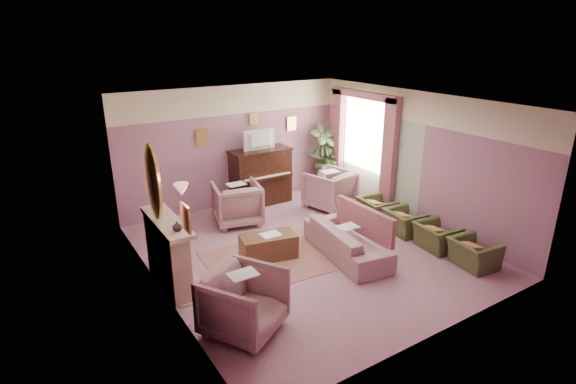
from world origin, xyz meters
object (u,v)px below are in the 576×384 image
television (261,138)px  olive_chair_a (474,249)px  floral_armchair_left (237,201)px  olive_chair_b (437,233)px  floral_armchair_front (244,299)px  sofa (347,235)px  side_table (327,178)px  piano (261,177)px  coffee_table (268,246)px  olive_chair_d (377,206)px  floral_armchair_right (330,187)px  olive_chair_c (405,218)px

television → olive_chair_a: bearing=-70.8°
floral_armchair_left → olive_chair_b: bearing=-49.7°
floral_armchair_left → olive_chair_a: (2.66, -3.95, -0.17)m
olive_chair_a → floral_armchair_front: bearing=172.8°
sofa → floral_armchair_front: 2.80m
side_table → sofa: bearing=-121.3°
piano → side_table: size_ratio=2.00×
coffee_table → olive_chair_d: 2.90m
piano → floral_armchair_right: size_ratio=1.41×
sofa → floral_armchair_front: bearing=-159.4°
television → sofa: 3.39m
floral_armchair_front → olive_chair_b: (4.24, 0.29, -0.17)m
floral_armchair_left → olive_chair_b: (2.66, -3.13, -0.17)m
coffee_table → floral_armchair_right: size_ratio=1.00×
sofa → olive_chair_b: 1.76m
olive_chair_a → side_table: bearing=86.9°
piano → olive_chair_c: size_ratio=1.84×
coffee_table → olive_chair_d: olive_chair_d is taller
piano → floral_armchair_right: 1.66m
floral_armchair_front → television: bearing=57.9°
floral_armchair_front → olive_chair_b: 4.25m
sofa → olive_chair_a: 2.22m
sofa → olive_chair_d: (1.62, 0.94, -0.08)m
piano → coffee_table: (-1.26, -2.53, -0.43)m
piano → sofa: (0.01, -3.22, -0.24)m
coffee_table → floral_armchair_front: floral_armchair_front is taller
piano → television: television is taller
piano → coffee_table: 2.85m
coffee_table → sofa: sofa is taller
sofa → floral_armchair_right: (1.19, 2.09, 0.09)m
coffee_table → floral_armchair_left: bearing=82.3°
olive_chair_d → piano: bearing=125.7°
floral_armchair_left → side_table: size_ratio=1.42×
television → coffee_table: television is taller
floral_armchair_front → olive_chair_d: bearing=24.4°
side_table → piano: bearing=175.7°
olive_chair_a → olive_chair_d: bearing=90.0°
sofa → floral_armchair_front: size_ratio=2.02×
sofa → olive_chair_c: 1.63m
floral_armchair_right → olive_chair_c: 2.02m
television → olive_chair_b: television is taller
coffee_table → olive_chair_b: size_ratio=1.32×
olive_chair_c → floral_armchair_front: bearing=-165.4°
television → floral_armchair_left: (-1.02, -0.73, -1.10)m
floral_armchair_front → olive_chair_b: floral_armchair_front is taller
piano → olive_chair_d: 2.82m
television → floral_armchair_right: size_ratio=0.80×
coffee_table → floral_armchair_front: 2.17m
piano → olive_chair_b: 4.25m
floral_armchair_left → floral_armchair_right: same height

